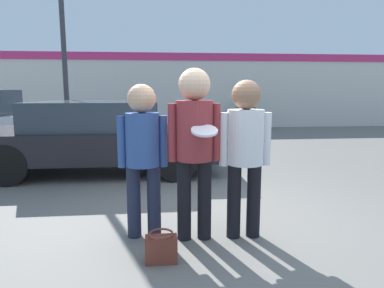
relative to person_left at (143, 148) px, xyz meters
The scene contains 9 objects.
ground_plane 1.35m from the person_left, 12.75° to the left, with size 56.00×56.00×0.00m, color #66635E.
storefront_building 10.71m from the person_left, 85.25° to the left, with size 24.00×0.22×3.07m.
person_left is the anchor object (origin of this frame).
person_middle_with_frisbee 0.57m from the person_left, 12.36° to the right, with size 0.55×0.59×1.83m.
person_right 1.10m from the person_left, ahead, with size 0.56×0.39×1.72m.
parked_car_near 3.26m from the person_left, 107.41° to the left, with size 4.60×1.91×1.39m.
street_lamp 5.96m from the person_left, 109.75° to the left, with size 1.38×0.35×5.82m.
shrub 10.62m from the person_left, 69.57° to the left, with size 1.05×1.05×1.05m.
handbag 1.07m from the person_left, 73.50° to the right, with size 0.30×0.23×0.30m.
Camera 1 is at (-0.71, -3.84, 1.62)m, focal length 32.00 mm.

